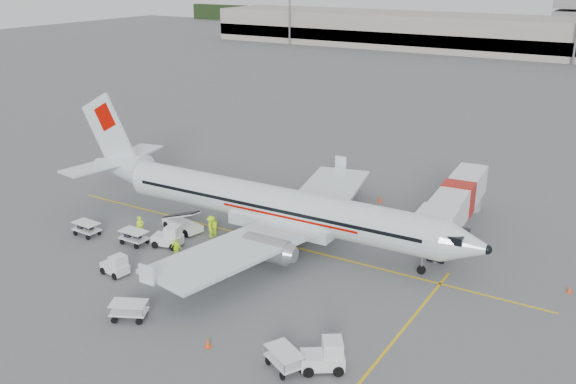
% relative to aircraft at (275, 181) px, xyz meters
% --- Properties ---
extents(ground, '(360.00, 360.00, 0.00)m').
position_rel_aircraft_xyz_m(ground, '(0.35, -0.59, -5.14)').
color(ground, '#56595B').
extents(stripe_lead, '(44.00, 0.20, 0.01)m').
position_rel_aircraft_xyz_m(stripe_lead, '(0.35, -0.59, -5.14)').
color(stripe_lead, yellow).
rests_on(stripe_lead, ground).
extents(stripe_cross, '(0.20, 20.00, 0.01)m').
position_rel_aircraft_xyz_m(stripe_cross, '(14.35, -8.59, -5.14)').
color(stripe_cross, yellow).
rests_on(stripe_cross, ground).
extents(terminal_west, '(110.00, 22.00, 9.00)m').
position_rel_aircraft_xyz_m(terminal_west, '(-39.65, 129.41, -0.64)').
color(terminal_west, gray).
rests_on(terminal_west, ground).
extents(mast_west, '(3.20, 1.20, 22.00)m').
position_rel_aircraft_xyz_m(mast_west, '(-69.65, 117.41, 5.86)').
color(mast_west, slate).
rests_on(mast_west, ground).
extents(aircraft, '(37.82, 29.89, 10.29)m').
position_rel_aircraft_xyz_m(aircraft, '(0.00, 0.00, 0.00)').
color(aircraft, white).
rests_on(aircraft, ground).
extents(jet_bridge, '(4.52, 17.27, 4.48)m').
position_rel_aircraft_xyz_m(jet_bridge, '(12.38, 8.86, -2.90)').
color(jet_bridge, white).
rests_on(jet_bridge, ground).
extents(belt_loader, '(5.26, 2.84, 2.70)m').
position_rel_aircraft_xyz_m(belt_loader, '(-7.79, -2.59, -3.79)').
color(belt_loader, white).
rests_on(belt_loader, ground).
extents(tug_fore, '(2.82, 2.52, 1.89)m').
position_rel_aircraft_xyz_m(tug_fore, '(11.99, -14.01, -4.20)').
color(tug_fore, white).
rests_on(tug_fore, ground).
extents(tug_mid, '(2.22, 1.47, 1.60)m').
position_rel_aircraft_xyz_m(tug_mid, '(-6.70, -11.56, -4.34)').
color(tug_mid, white).
rests_on(tug_mid, ground).
extents(tug_aft, '(2.60, 1.88, 1.81)m').
position_rel_aircraft_xyz_m(tug_aft, '(-6.73, -5.75, -4.24)').
color(tug_aft, white).
rests_on(tug_aft, ground).
extents(cart_loaded_a, '(2.34, 1.41, 1.20)m').
position_rel_aircraft_xyz_m(cart_loaded_a, '(-9.32, -6.88, -4.54)').
color(cart_loaded_a, white).
rests_on(cart_loaded_a, ground).
extents(cart_loaded_b, '(2.35, 1.46, 1.19)m').
position_rel_aircraft_xyz_m(cart_loaded_b, '(-14.00, -7.63, -4.55)').
color(cart_loaded_b, white).
rests_on(cart_loaded_b, ground).
extents(cart_empty_a, '(2.68, 2.24, 1.21)m').
position_rel_aircraft_xyz_m(cart_empty_a, '(-1.22, -15.69, -4.54)').
color(cart_empty_a, white).
rests_on(cart_empty_a, ground).
extents(cart_empty_b, '(2.73, 2.33, 1.23)m').
position_rel_aircraft_xyz_m(cart_empty_b, '(10.13, -15.09, -4.53)').
color(cart_empty_b, white).
rests_on(cart_empty_b, ground).
extents(cone_nose, '(0.35, 0.35, 0.57)m').
position_rel_aircraft_xyz_m(cone_nose, '(22.46, 2.85, -4.86)').
color(cone_nose, '#F54615').
rests_on(cone_nose, ground).
extents(cone_port, '(0.42, 0.42, 0.68)m').
position_rel_aircraft_xyz_m(cone_port, '(3.87, 12.67, -4.80)').
color(cone_port, '#F54615').
rests_on(cone_port, ground).
extents(cone_stbd, '(0.37, 0.37, 0.60)m').
position_rel_aircraft_xyz_m(cone_stbd, '(5.09, -15.61, -4.84)').
color(cone_stbd, '#F54615').
rests_on(cone_stbd, ground).
extents(crew_a, '(0.76, 0.81, 1.85)m').
position_rel_aircraft_xyz_m(crew_a, '(-9.88, -5.54, -4.22)').
color(crew_a, '#BEF311').
rests_on(crew_a, ground).
extents(crew_b, '(1.02, 0.95, 1.68)m').
position_rel_aircraft_xyz_m(crew_b, '(-4.86, -2.09, -4.30)').
color(crew_b, '#BEF311').
rests_on(crew_b, ground).
extents(crew_c, '(1.30, 1.37, 1.87)m').
position_rel_aircraft_xyz_m(crew_c, '(-4.85, -2.41, -4.21)').
color(crew_c, '#BEF311').
rests_on(crew_c, ground).
extents(crew_d, '(0.98, 0.47, 1.63)m').
position_rel_aircraft_xyz_m(crew_d, '(-4.66, -7.05, -4.33)').
color(crew_d, '#BEF311').
rests_on(crew_d, ground).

